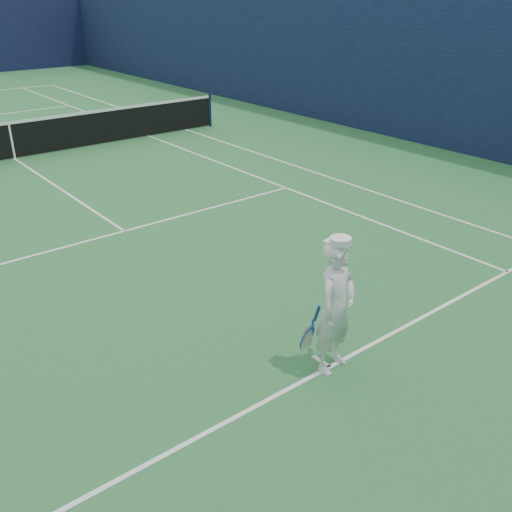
# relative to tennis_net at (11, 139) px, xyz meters

# --- Properties ---
(ground) EXTENTS (80.00, 80.00, 0.00)m
(ground) POSITION_rel_tennis_net_xyz_m (0.00, 0.00, -0.55)
(ground) COLOR #2A6F37
(ground) RESTS_ON ground
(court_markings) EXTENTS (11.03, 23.83, 0.01)m
(court_markings) POSITION_rel_tennis_net_xyz_m (0.00, 0.00, -0.55)
(court_markings) COLOR white
(court_markings) RESTS_ON ground
(windscreen_fence) EXTENTS (20.12, 36.12, 4.00)m
(windscreen_fence) POSITION_rel_tennis_net_xyz_m (0.00, 0.00, 1.45)
(windscreen_fence) COLOR #0E1335
(windscreen_fence) RESTS_ON ground
(tennis_net) EXTENTS (12.88, 0.09, 1.07)m
(tennis_net) POSITION_rel_tennis_net_xyz_m (0.00, 0.00, 0.00)
(tennis_net) COLOR #141E4C
(tennis_net) RESTS_ON ground
(tennis_player) EXTENTS (0.81, 0.52, 1.73)m
(tennis_player) POSITION_rel_tennis_net_xyz_m (0.03, -11.89, 0.29)
(tennis_player) COLOR white
(tennis_player) RESTS_ON ground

